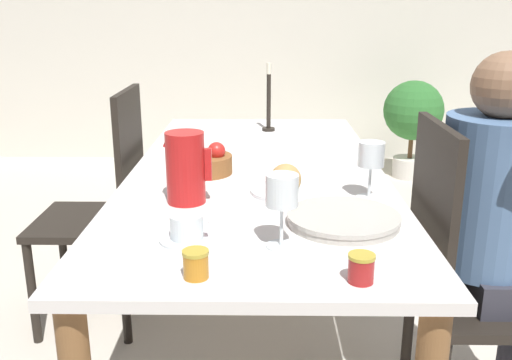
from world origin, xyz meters
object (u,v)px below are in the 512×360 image
at_px(jam_jar_amber, 196,263).
at_px(fruit_bowl, 205,162).
at_px(person_seated, 502,218).
at_px(serving_tray, 343,219).
at_px(chair_opposite, 105,205).
at_px(bread_plate, 285,184).
at_px(wine_glass_juice, 282,195).
at_px(jam_jar_red, 361,267).
at_px(chair_person_side, 465,280).
at_px(teacup_near_person, 187,230).
at_px(candlestick_tall, 269,105).
at_px(potted_plant, 413,116).
at_px(wine_glass_water, 371,157).
at_px(red_pitcher, 186,167).

height_order(jam_jar_amber, fruit_bowl, fruit_bowl).
height_order(person_seated, serving_tray, person_seated).
height_order(chair_opposite, bread_plate, chair_opposite).
relative_size(wine_glass_juice, serving_tray, 0.60).
bearing_deg(jam_jar_red, chair_person_side, 48.26).
bearing_deg(teacup_near_person, wine_glass_juice, -9.19).
xyz_separation_m(bread_plate, candlestick_tall, (-0.05, 0.94, 0.09)).
relative_size(person_seated, jam_jar_red, 18.77).
xyz_separation_m(teacup_near_person, jam_jar_amber, (0.05, -0.21, 0.01)).
relative_size(person_seated, serving_tray, 3.91).
bearing_deg(jam_jar_amber, candlestick_tall, 83.72).
relative_size(jam_jar_amber, potted_plant, 0.08).
xyz_separation_m(jam_jar_amber, fruit_bowl, (-0.06, 0.81, 0.01)).
bearing_deg(fruit_bowl, wine_glass_water, -26.81).
relative_size(chair_person_side, potted_plant, 1.30).
relative_size(teacup_near_person, candlestick_tall, 0.45).
distance_m(person_seated, red_pitcher, 0.95).
relative_size(chair_opposite, teacup_near_person, 7.07).
xyz_separation_m(wine_glass_water, jam_jar_amber, (-0.47, -0.54, -0.10)).
bearing_deg(chair_opposite, wine_glass_water, -119.03).
bearing_deg(teacup_near_person, jam_jar_amber, -77.32).
distance_m(candlestick_tall, potted_plant, 2.12).
distance_m(person_seated, bread_plate, 0.65).
relative_size(chair_person_side, candlestick_tall, 3.17).
bearing_deg(chair_opposite, potted_plant, -39.62).
bearing_deg(serving_tray, chair_person_side, 15.92).
relative_size(jam_jar_amber, jam_jar_red, 1.00).
xyz_separation_m(jam_jar_amber, candlestick_tall, (0.17, 1.53, 0.09)).
distance_m(wine_glass_water, jam_jar_red, 0.58).
distance_m(person_seated, fruit_bowl, 0.98).
bearing_deg(chair_person_side, chair_opposite, -117.37).
bearing_deg(person_seated, fruit_bowl, -111.19).
height_order(bread_plate, jam_jar_amber, bread_plate).
relative_size(person_seated, jam_jar_amber, 18.77).
bearing_deg(red_pitcher, fruit_bowl, 85.59).
xyz_separation_m(chair_opposite, potted_plant, (1.82, 2.20, -0.03)).
distance_m(wine_glass_juice, teacup_near_person, 0.26).
distance_m(chair_opposite, bread_plate, 0.91).
height_order(serving_tray, fruit_bowl, fruit_bowl).
xyz_separation_m(jam_jar_red, candlestick_tall, (-0.19, 1.55, 0.09)).
bearing_deg(person_seated, chair_opposite, -114.81).
xyz_separation_m(teacup_near_person, jam_jar_red, (0.40, -0.22, 0.01)).
relative_size(wine_glass_juice, fruit_bowl, 0.95).
height_order(person_seated, red_pitcher, person_seated).
relative_size(chair_opposite, red_pitcher, 4.66).
xyz_separation_m(bread_plate, fruit_bowl, (-0.28, 0.22, 0.01)).
distance_m(red_pitcher, jam_jar_red, 0.68).
relative_size(wine_glass_water, jam_jar_amber, 2.78).
xyz_separation_m(person_seated, fruit_bowl, (-0.91, 0.35, 0.07)).
height_order(teacup_near_person, fruit_bowl, fruit_bowl).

